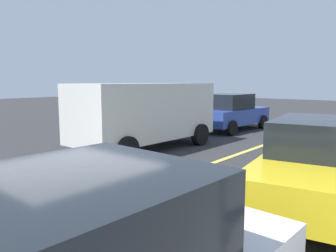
# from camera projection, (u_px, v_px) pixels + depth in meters

# --- Properties ---
(ground_plane) EXTENTS (80.00, 80.00, 0.00)m
(ground_plane) POSITION_uv_depth(u_px,v_px,m) (68.00, 214.00, 5.70)
(ground_plane) COLOR #2D2D30
(lane_marking_centre) EXTENTS (28.00, 0.16, 0.01)m
(lane_marking_centre) POSITION_uv_depth(u_px,v_px,m) (176.00, 176.00, 7.99)
(lane_marking_centre) COLOR #E0D14C
(white_van) EXTENTS (5.24, 2.34, 2.20)m
(white_van) POSITION_uv_depth(u_px,v_px,m) (146.00, 111.00, 11.12)
(white_van) COLOR silver
(white_van) RESTS_ON ground_plane
(car_yellow_mid_road) EXTENTS (4.61, 2.52, 1.57)m
(car_yellow_mid_road) POSITION_uv_depth(u_px,v_px,m) (318.00, 162.00, 6.07)
(car_yellow_mid_road) COLOR gold
(car_yellow_mid_road) RESTS_ON ground_plane
(car_blue_near_curb) EXTENTS (4.27, 2.24, 1.69)m
(car_blue_near_curb) POSITION_uv_depth(u_px,v_px,m) (230.00, 112.00, 15.52)
(car_blue_near_curb) COLOR #2D479E
(car_blue_near_curb) RESTS_ON ground_plane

